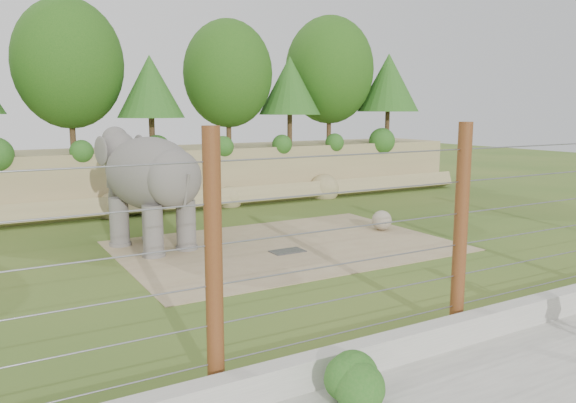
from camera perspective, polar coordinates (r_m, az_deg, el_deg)
ground at (r=14.88m, az=3.89°, el=-7.18°), size 90.00×90.00×0.00m
back_embankment at (r=25.96m, az=-10.87°, el=8.59°), size 30.00×5.52×8.77m
dirt_patch at (r=17.59m, az=-0.22°, el=-4.53°), size 10.00×7.00×0.02m
drain_grate at (r=16.84m, az=-0.06°, el=-5.07°), size 1.00×0.60×0.03m
elephant at (r=17.54m, az=-13.75°, el=1.09°), size 3.03×4.77×3.58m
stone_ball at (r=20.03m, az=9.51°, el=-1.89°), size 0.70×0.70×0.70m
retaining_wall at (r=11.23m, az=18.60°, el=-11.88°), size 26.00×0.35×0.50m
barrier_fence at (r=11.06m, az=17.13°, el=-2.67°), size 20.26×0.26×4.00m
walkway_shrub at (r=8.44m, az=6.29°, el=-17.82°), size 0.73×0.73×0.73m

